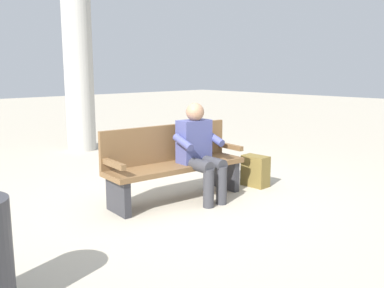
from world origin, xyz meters
The scene contains 5 objects.
ground_plane centered at (0.00, 0.00, 0.00)m, with size 40.00×40.00×0.00m, color #B7AD99.
bench_near centered at (-0.01, -0.07, 0.46)m, with size 1.84×0.64×0.90m.
person_seated centered at (-0.21, 0.18, 0.63)m, with size 0.60×0.60×1.18m.
backpack centered at (-1.19, 0.26, 0.21)m, with size 0.25×0.36×0.42m.
support_pillar centered at (-0.76, -3.75, 2.05)m, with size 0.55×0.55×4.10m, color #B2AFA8.
Camera 1 is at (3.24, 3.74, 1.57)m, focal length 39.37 mm.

